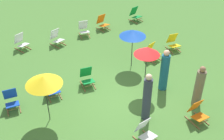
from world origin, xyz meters
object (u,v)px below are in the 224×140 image
at_px(deckchair_3, 87,77).
at_px(person_1, 164,71).
at_px(umbrella_2, 133,33).
at_px(deckchair_11, 57,38).
at_px(deckchair_15, 52,88).
at_px(person_0, 199,87).
at_px(umbrella_1, 44,80).
at_px(deckchair_8, 11,100).
at_px(deckchair_13, 84,29).
at_px(person_2, 147,98).
at_px(deckchair_14, 103,23).
at_px(umbrella_0, 147,51).
at_px(deckchair_5, 135,15).
at_px(deckchair_2, 145,132).
at_px(deckchair_10, 21,42).
at_px(deckchair_7, 152,52).
at_px(deckchair_1, 173,43).
at_px(deckchair_4, 197,112).

bearing_deg(deckchair_3, person_1, -25.00).
bearing_deg(umbrella_2, deckchair_11, 117.39).
relative_size(deckchair_15, person_0, 0.49).
height_order(umbrella_1, person_1, umbrella_1).
bearing_deg(deckchair_8, person_1, -11.66).
distance_m(deckchair_13, person_2, 6.89).
bearing_deg(person_0, deckchair_14, -137.52).
distance_m(deckchair_15, umbrella_1, 1.93).
height_order(deckchair_8, umbrella_0, umbrella_0).
height_order(deckchair_8, umbrella_1, umbrella_1).
bearing_deg(deckchair_15, deckchair_5, 36.60).
distance_m(deckchair_11, umbrella_1, 5.61).
distance_m(deckchair_2, deckchair_13, 7.79).
height_order(deckchair_13, person_2, person_2).
distance_m(deckchair_3, deckchair_5, 6.71).
bearing_deg(deckchair_14, person_1, -103.38).
bearing_deg(deckchair_10, deckchair_7, -58.87).
bearing_deg(person_2, deckchair_10, 153.11).
relative_size(deckchair_2, umbrella_2, 0.46).
height_order(deckchair_8, umbrella_2, umbrella_2).
relative_size(deckchair_1, deckchair_5, 1.02).
height_order(deckchair_8, deckchair_14, same).
bearing_deg(umbrella_0, person_0, -58.80).
bearing_deg(deckchair_8, deckchair_7, 8.36).
distance_m(deckchair_1, deckchair_11, 5.82).
xyz_separation_m(deckchair_4, deckchair_14, (1.18, 7.96, 0.00)).
bearing_deg(deckchair_4, deckchair_15, 135.30).
distance_m(deckchair_14, person_2, 7.33).
bearing_deg(deckchair_13, deckchair_1, -35.86).
xyz_separation_m(deckchair_3, deckchair_5, (5.51, 3.84, 0.00)).
relative_size(deckchair_1, person_0, 0.50).
xyz_separation_m(deckchair_8, umbrella_0, (4.75, -1.93, 1.45)).
height_order(deckchair_4, deckchair_5, same).
bearing_deg(deckchair_15, umbrella_1, -110.98).
relative_size(deckchair_1, umbrella_0, 0.43).
height_order(deckchair_11, deckchair_13, same).
bearing_deg(person_0, umbrella_1, -68.94).
bearing_deg(umbrella_2, umbrella_1, -166.28).
bearing_deg(deckchair_13, deckchair_4, -73.00).
distance_m(person_0, person_1, 1.47).
bearing_deg(deckchair_8, deckchair_10, 76.84).
bearing_deg(deckchair_3, person_2, -61.73).
xyz_separation_m(deckchair_5, person_1, (-3.10, -5.77, 0.48)).
bearing_deg(person_1, deckchair_13, -109.26).
xyz_separation_m(deckchair_1, umbrella_1, (-7.09, -1.13, 1.36)).
bearing_deg(umbrella_0, deckchair_1, 27.88).
bearing_deg(deckchair_3, deckchair_11, 97.14).
relative_size(deckchair_11, deckchair_13, 0.98).
xyz_separation_m(umbrella_2, person_2, (-1.62, -2.95, -0.76)).
relative_size(deckchair_13, person_0, 0.51).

